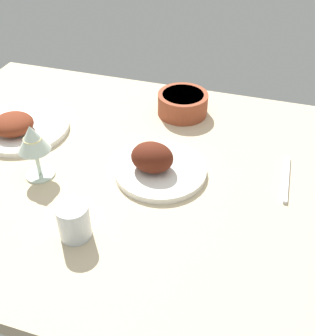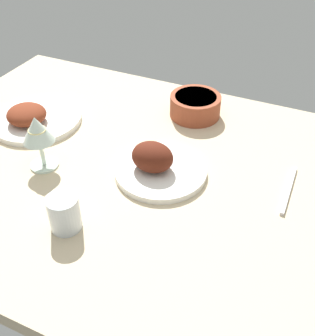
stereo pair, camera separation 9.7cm
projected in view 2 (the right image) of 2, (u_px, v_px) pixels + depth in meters
dining_table at (158, 181)px, 99.57cm from camera, size 140.00×90.00×4.00cm
plate_center_main at (158, 164)px, 97.25cm from camera, size 22.23×22.23×8.48cm
plate_near_viewer at (33, 118)px, 114.70cm from camera, size 25.33×25.33×6.50cm
bowl_potatoes at (195, 105)px, 117.22cm from camera, size 14.56×14.56×6.31cm
wine_glass at (37, 132)px, 94.79cm from camera, size 7.60×7.60×14.00cm
water_tumbler at (64, 213)px, 82.64cm from camera, size 6.53×6.53×7.94cm
fork_loose at (289, 190)px, 93.46cm from camera, size 1.09×17.32×0.80cm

